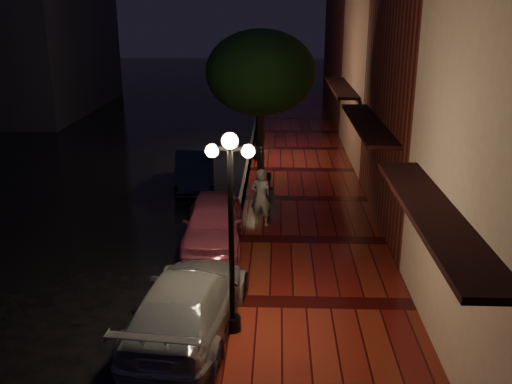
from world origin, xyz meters
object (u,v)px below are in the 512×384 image
(streetlamp_far, at_px, (257,105))
(woman_with_umbrella, at_px, (261,173))
(streetlamp_near, at_px, (231,223))
(pink_car, at_px, (213,222))
(parking_meter, at_px, (269,189))
(silver_car, at_px, (188,304))
(street_tree, at_px, (261,75))
(navy_car, at_px, (195,169))

(streetlamp_far, xyz_separation_m, woman_with_umbrella, (0.42, -7.88, -0.75))
(woman_with_umbrella, bearing_deg, streetlamp_near, 94.58)
(pink_car, xyz_separation_m, parking_meter, (1.60, 2.15, 0.33))
(pink_car, distance_m, woman_with_umbrella, 2.16)
(streetlamp_near, bearing_deg, silver_car, 175.68)
(street_tree, xyz_separation_m, woman_with_umbrella, (0.17, -4.88, -2.39))
(street_tree, bearing_deg, streetlamp_far, 94.91)
(streetlamp_far, distance_m, silver_car, 14.09)
(pink_car, bearing_deg, parking_meter, 50.99)
(streetlamp_near, height_order, pink_car, streetlamp_near)
(streetlamp_far, height_order, street_tree, street_tree)
(streetlamp_far, distance_m, woman_with_umbrella, 7.93)
(street_tree, distance_m, parking_meter, 5.10)
(streetlamp_near, relative_size, parking_meter, 2.96)
(navy_car, xyz_separation_m, woman_with_umbrella, (2.71, -4.37, 1.16))
(streetlamp_near, distance_m, streetlamp_far, 14.00)
(streetlamp_near, xyz_separation_m, silver_car, (-0.95, 0.07, -1.89))
(streetlamp_near, relative_size, pink_car, 1.04)
(silver_car, bearing_deg, woman_with_umbrella, -96.64)
(woman_with_umbrella, bearing_deg, streetlamp_far, -78.36)
(pink_car, height_order, navy_car, pink_car)
(streetlamp_near, height_order, woman_with_umbrella, streetlamp_near)
(street_tree, distance_m, pink_car, 7.15)
(streetlamp_far, relative_size, silver_car, 0.87)
(streetlamp_near, height_order, navy_car, streetlamp_near)
(navy_car, xyz_separation_m, silver_car, (1.34, -10.42, 0.03))
(silver_car, distance_m, parking_meter, 7.17)
(streetlamp_far, distance_m, pink_car, 9.34)
(pink_car, xyz_separation_m, woman_with_umbrella, (1.37, 1.21, 1.15))
(pink_car, bearing_deg, streetlamp_far, 81.71)
(streetlamp_near, distance_m, street_tree, 11.12)
(streetlamp_near, height_order, silver_car, streetlamp_near)
(street_tree, bearing_deg, silver_car, -96.32)
(streetlamp_near, xyz_separation_m, streetlamp_far, (0.00, 14.00, 0.00))
(pink_car, distance_m, navy_car, 5.75)
(parking_meter, bearing_deg, street_tree, 108.88)
(silver_car, bearing_deg, street_tree, -90.14)
(navy_car, height_order, silver_car, silver_car)
(streetlamp_near, bearing_deg, street_tree, 88.65)
(streetlamp_far, bearing_deg, navy_car, -123.12)
(pink_car, relative_size, parking_meter, 2.83)
(streetlamp_near, xyz_separation_m, parking_meter, (0.65, 7.05, -1.57))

